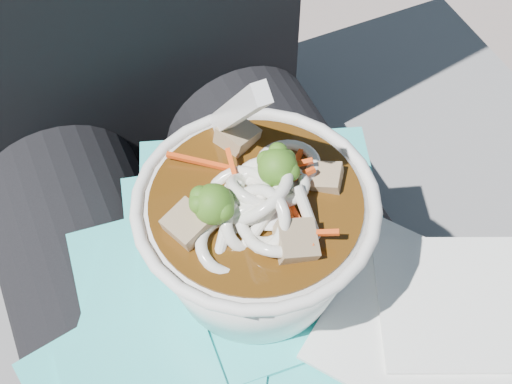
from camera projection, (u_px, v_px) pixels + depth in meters
name	position (u px, v px, depth m)	size (l,w,h in m)	color
stone_ledge	(197.00, 332.00, 0.95)	(1.00, 0.50, 0.42)	slate
lap	(235.00, 334.00, 0.64)	(0.36, 0.48, 0.16)	black
person_body	(196.00, 235.00, 0.66)	(0.34, 0.94, 0.97)	black
plastic_bag	(237.00, 308.00, 0.55)	(0.35, 0.40, 0.02)	#30CBCA
napkins	(435.00, 318.00, 0.54)	(0.20, 0.20, 0.01)	white
udon_bowl	(256.00, 229.00, 0.52)	(0.21, 0.21, 0.21)	white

